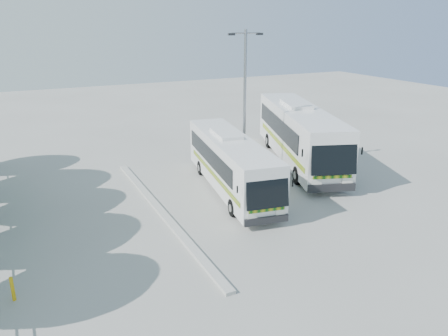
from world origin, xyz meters
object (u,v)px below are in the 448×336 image
coach_main (231,162)px  coach_adjacent (299,133)px  lamppost (245,98)px  bollard (13,289)px

coach_main → coach_adjacent: (6.64, 2.68, 0.38)m
lamppost → bollard: lamppost is taller
coach_adjacent → bollard: 20.43m
coach_main → coach_adjacent: size_ratio=0.82×
lamppost → bollard: 16.67m
coach_adjacent → lamppost: (-4.61, -0.52, 2.86)m
lamppost → coach_adjacent: bearing=11.7°
coach_main → bollard: coach_main is taller
lamppost → coach_main: bearing=-127.9°
coach_adjacent → lamppost: bearing=-154.2°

